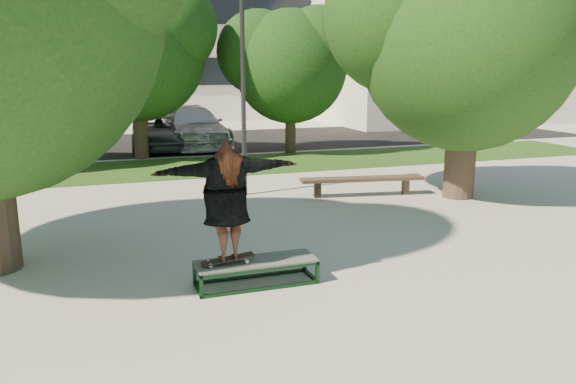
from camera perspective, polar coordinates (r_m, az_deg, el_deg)
name	(u,v)px	position (r m, az deg, el deg)	size (l,w,h in m)	color
ground	(263,260)	(9.53, -2.59, -6.96)	(120.00, 120.00, 0.00)	#ACA99E
grass_strip	(210,166)	(18.74, -7.88, 2.63)	(30.00, 4.00, 0.02)	#254413
asphalt_strip	(158,143)	(24.96, -13.06, 4.84)	(40.00, 8.00, 0.01)	black
tree_right	(464,28)	(14.46, 17.41, 15.58)	(6.24, 5.33, 6.51)	#38281E
bg_tree_mid	(133,43)	(20.78, -15.46, 14.35)	(5.76, 4.92, 6.24)	#38281E
bg_tree_right	(288,59)	(21.36, 0.03, 13.31)	(5.04, 4.31, 5.43)	#38281E
lamppost	(243,69)	(14.08, -4.61, 12.35)	(0.25, 0.15, 6.11)	#2D2D30
side_building	(441,55)	(36.87, 15.28, 13.30)	(15.00, 10.00, 8.00)	silver
grind_box	(256,272)	(8.47, -3.26, -8.13)	(1.80, 0.60, 0.38)	black
skater_rig	(226,201)	(8.04, -6.29, -0.91)	(2.17, 0.76, 1.81)	white
bench	(362,180)	(14.28, 7.56, 1.19)	(3.18, 0.93, 0.48)	#47382A
car_silver_a	(44,128)	(25.10, -23.55, 6.03)	(1.92, 4.76, 1.62)	#B0B0B5
car_dark	(24,137)	(22.79, -25.20, 5.08)	(1.51, 4.32, 1.42)	black
car_grey	(160,133)	(23.07, -12.91, 5.85)	(2.13, 4.62, 1.29)	#5B5B60
car_silver_b	(192,127)	(23.57, -9.68, 6.52)	(2.26, 5.55, 1.61)	silver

